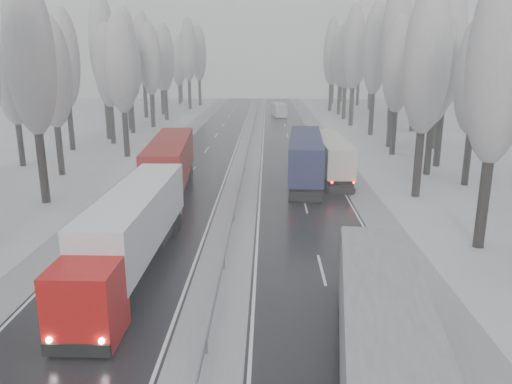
{
  "coord_description": "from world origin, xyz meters",
  "views": [
    {
      "loc": [
        2.31,
        -12.82,
        10.98
      ],
      "look_at": [
        1.54,
        19.88,
        2.2
      ],
      "focal_mm": 35.0,
      "sensor_mm": 36.0,
      "label": 1
    }
  ],
  "objects_px": {
    "truck_blue_box": "(305,154)",
    "truck_red_red": "(169,166)",
    "truck_grey_tarp": "(381,331)",
    "truck_cream_box": "(329,153)",
    "box_truck_distant": "(279,110)",
    "truck_red_white": "(132,228)"
  },
  "relations": [
    {
      "from": "box_truck_distant",
      "to": "truck_red_white",
      "type": "xyz_separation_m",
      "value": [
        -9.18,
        -73.47,
        1.16
      ]
    },
    {
      "from": "truck_blue_box",
      "to": "truck_red_red",
      "type": "relative_size",
      "value": 0.95
    },
    {
      "from": "truck_cream_box",
      "to": "truck_red_white",
      "type": "height_order",
      "value": "truck_red_white"
    },
    {
      "from": "truck_grey_tarp",
      "to": "truck_blue_box",
      "type": "height_order",
      "value": "truck_blue_box"
    },
    {
      "from": "box_truck_distant",
      "to": "truck_grey_tarp",
      "type": "bearing_deg",
      "value": -96.23
    },
    {
      "from": "truck_blue_box",
      "to": "truck_cream_box",
      "type": "relative_size",
      "value": 1.15
    },
    {
      "from": "truck_red_white",
      "to": "truck_red_red",
      "type": "bearing_deg",
      "value": 93.84
    },
    {
      "from": "truck_blue_box",
      "to": "truck_cream_box",
      "type": "height_order",
      "value": "truck_blue_box"
    },
    {
      "from": "truck_blue_box",
      "to": "box_truck_distant",
      "type": "height_order",
      "value": "truck_blue_box"
    },
    {
      "from": "truck_grey_tarp",
      "to": "truck_red_red",
      "type": "xyz_separation_m",
      "value": [
        -11.62,
        24.39,
        0.28
      ]
    },
    {
      "from": "truck_grey_tarp",
      "to": "truck_cream_box",
      "type": "distance_m",
      "value": 32.6
    },
    {
      "from": "box_truck_distant",
      "to": "truck_red_red",
      "type": "distance_m",
      "value": 59.7
    },
    {
      "from": "truck_cream_box",
      "to": "truck_red_white",
      "type": "xyz_separation_m",
      "value": [
        -12.92,
        -22.78,
        0.25
      ]
    },
    {
      "from": "truck_grey_tarp",
      "to": "box_truck_distant",
      "type": "relative_size",
      "value": 2.26
    },
    {
      "from": "truck_cream_box",
      "to": "truck_blue_box",
      "type": "bearing_deg",
      "value": -136.36
    },
    {
      "from": "truck_grey_tarp",
      "to": "truck_red_white",
      "type": "xyz_separation_m",
      "value": [
        -10.74,
        9.75,
        0.08
      ]
    },
    {
      "from": "box_truck_distant",
      "to": "truck_red_white",
      "type": "height_order",
      "value": "truck_red_white"
    },
    {
      "from": "truck_grey_tarp",
      "to": "truck_blue_box",
      "type": "bearing_deg",
      "value": 98.09
    },
    {
      "from": "truck_grey_tarp",
      "to": "truck_blue_box",
      "type": "relative_size",
      "value": 0.94
    },
    {
      "from": "truck_grey_tarp",
      "to": "truck_cream_box",
      "type": "relative_size",
      "value": 1.08
    },
    {
      "from": "truck_red_white",
      "to": "truck_grey_tarp",
      "type": "bearing_deg",
      "value": -41.81
    },
    {
      "from": "truck_red_red",
      "to": "truck_grey_tarp",
      "type": "bearing_deg",
      "value": -69.27
    }
  ]
}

